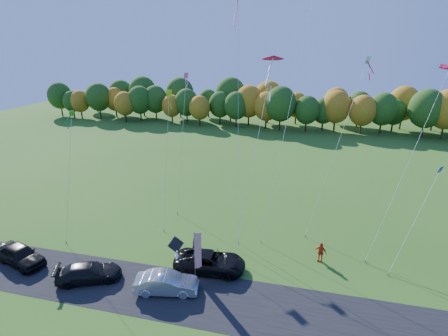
% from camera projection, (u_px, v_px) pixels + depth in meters
% --- Properties ---
extents(ground, '(160.00, 160.00, 0.00)m').
position_uv_depth(ground, '(207.00, 266.00, 30.30)').
color(ground, '#2C5917').
extents(asphalt_strip, '(90.00, 6.00, 0.01)m').
position_uv_depth(asphalt_strip, '(193.00, 297.00, 26.64)').
color(asphalt_strip, black).
rests_on(asphalt_strip, ground).
extents(tree_line, '(116.00, 12.00, 10.00)m').
position_uv_depth(tree_line, '(275.00, 128.00, 80.64)').
color(tree_line, '#1E4711').
rests_on(tree_line, ground).
extents(black_suv, '(6.23, 3.28, 1.67)m').
position_uv_depth(black_suv, '(210.00, 262.00, 29.52)').
color(black_suv, black).
rests_on(black_suv, ground).
extents(silver_sedan, '(5.13, 2.64, 1.61)m').
position_uv_depth(silver_sedan, '(166.00, 283.00, 26.92)').
color(silver_sedan, silver).
rests_on(silver_sedan, ground).
extents(dark_truck_a, '(5.52, 4.06, 1.49)m').
position_uv_depth(dark_truck_a, '(89.00, 272.00, 28.28)').
color(dark_truck_a, black).
rests_on(dark_truck_a, ground).
extents(dark_truck_b, '(5.48, 3.45, 1.74)m').
position_uv_depth(dark_truck_b, '(20.00, 255.00, 30.42)').
color(dark_truck_b, black).
rests_on(dark_truck_b, ground).
extents(person_tailgate_a, '(0.60, 0.78, 1.90)m').
position_uv_depth(person_tailgate_a, '(177.00, 260.00, 29.50)').
color(person_tailgate_a, white).
rests_on(person_tailgate_a, ground).
extents(person_tailgate_b, '(0.69, 0.88, 1.81)m').
position_uv_depth(person_tailgate_b, '(196.00, 246.00, 31.64)').
color(person_tailgate_b, gray).
rests_on(person_tailgate_b, ground).
extents(person_east, '(1.16, 0.78, 1.83)m').
position_uv_depth(person_east, '(321.00, 252.00, 30.73)').
color(person_east, red).
rests_on(person_east, ground).
extents(feather_flag, '(0.55, 0.26, 4.38)m').
position_uv_depth(feather_flag, '(197.00, 250.00, 27.85)').
color(feather_flag, '#999999').
rests_on(feather_flag, ground).
extents(kite_delta_blue, '(3.99, 11.68, 25.55)m').
position_uv_depth(kite_delta_blue, '(238.00, 105.00, 34.93)').
color(kite_delta_blue, '#4C3F33').
rests_on(kite_delta_blue, ground).
extents(kite_parafoil_orange, '(5.97, 11.72, 30.65)m').
position_uv_depth(kite_parafoil_orange, '(296.00, 78.00, 33.47)').
color(kite_parafoil_orange, '#4C3F33').
rests_on(kite_parafoil_orange, ground).
extents(kite_delta_red, '(2.70, 11.00, 18.27)m').
position_uv_depth(kite_delta_red, '(256.00, 148.00, 32.59)').
color(kite_delta_red, '#4C3F33').
rests_on(kite_delta_red, ground).
extents(kite_parafoil_rainbow, '(7.24, 6.80, 16.92)m').
position_uv_depth(kite_parafoil_rainbow, '(408.00, 165.00, 30.33)').
color(kite_parafoil_rainbow, '#4C3F33').
rests_on(kite_parafoil_rainbow, ground).
extents(kite_diamond_yellow, '(2.33, 7.86, 13.87)m').
position_uv_depth(kite_diamond_yellow, '(167.00, 158.00, 37.24)').
color(kite_diamond_yellow, '#4C3F33').
rests_on(kite_diamond_yellow, ground).
extents(kite_diamond_green, '(1.32, 5.08, 12.33)m').
position_uv_depth(kite_diamond_green, '(69.00, 176.00, 34.05)').
color(kite_diamond_green, '#4C3F33').
rests_on(kite_diamond_green, ground).
extents(kite_diamond_white, '(5.06, 5.91, 17.51)m').
position_uv_depth(kite_diamond_white, '(336.00, 150.00, 34.03)').
color(kite_diamond_white, '#4C3F33').
rests_on(kite_diamond_white, ground).
extents(kite_diamond_pink, '(1.43, 7.32, 15.42)m').
position_uv_depth(kite_diamond_pink, '(182.00, 142.00, 40.34)').
color(kite_diamond_pink, '#4C3F33').
rests_on(kite_diamond_pink, ground).
extents(kite_diamond_blue_low, '(4.54, 5.69, 8.51)m').
position_uv_depth(kite_diamond_blue_low, '(415.00, 221.00, 29.65)').
color(kite_diamond_blue_low, '#4C3F33').
rests_on(kite_diamond_blue_low, ground).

